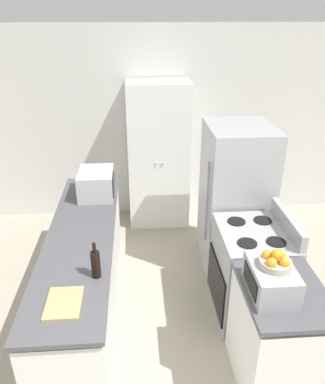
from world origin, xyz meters
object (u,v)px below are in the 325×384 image
Objects in this scene: refrigerator at (235,199)px; wine_bottle at (96,264)px; pantry_cabinet at (159,156)px; fruit_bowl at (276,261)px; toaster_oven at (271,280)px; stove at (250,271)px; microwave at (96,183)px.

refrigerator reaches higher than wine_bottle.
fruit_bowl is (0.63, -2.68, 0.21)m from pantry_cabinet.
refrigerator is 3.93× the size of toaster_oven.
fruit_bowl is at bearing -99.35° from stove.
refrigerator is 1.64m from toaster_oven.
stove is at bearing -91.45° from refrigerator.
refrigerator reaches higher than microwave.
refrigerator is at bearing -53.53° from pantry_cabinet.
microwave is at bearing 149.94° from stove.
refrigerator is at bearing 84.61° from fruit_bowl.
pantry_cabinet is 2.75m from toaster_oven.
wine_bottle is (-0.62, -2.41, 0.06)m from pantry_cabinet.
fruit_bowl reaches higher than stove.
fruit_bowl reaches higher than microwave.
pantry_cabinet is 1.33m from refrigerator.
stove is 1.09m from fruit_bowl.
toaster_oven is at bearing -12.39° from wine_bottle.
pantry_cabinet is at bearing 53.96° from microwave.
microwave is at bearing 129.28° from fruit_bowl.
refrigerator is 3.60× the size of microwave.
wine_bottle is at bearing -159.04° from stove.
fruit_bowl reaches higher than wine_bottle.
pantry_cabinet is 1.81× the size of stove.
stove is 4.88× the size of fruit_bowl.
wine_bottle is (0.11, -1.40, -0.02)m from microwave.
wine_bottle is at bearing -104.53° from pantry_cabinet.
refrigerator reaches higher than stove.
toaster_oven is at bearing -76.99° from pantry_cabinet.
wine_bottle reaches higher than toaster_oven.
refrigerator is at bearing 88.55° from stove.
microwave reaches higher than stove.
refrigerator is 5.64× the size of wine_bottle.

